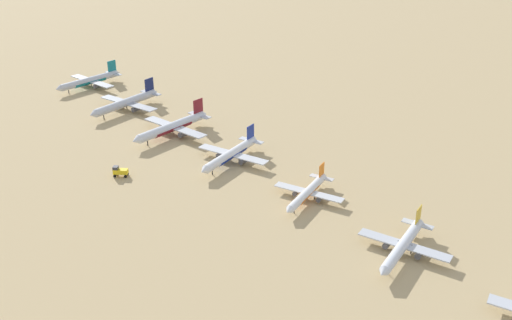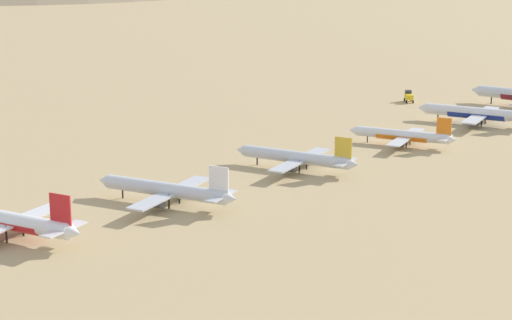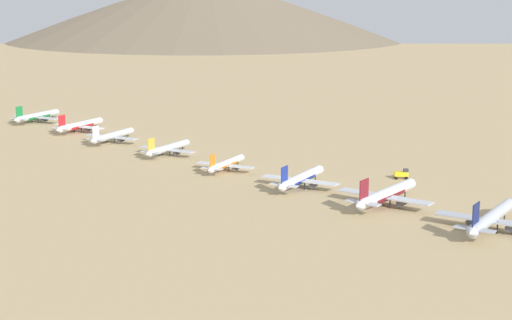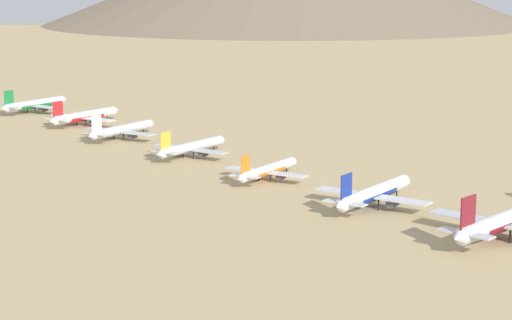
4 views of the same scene
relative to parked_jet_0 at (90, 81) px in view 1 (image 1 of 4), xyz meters
The scene contains 8 objects.
ground_plane 159.71m from the parked_jet_0, 81.23° to the left, with size 1889.42×1889.42×0.00m, color tan.
parked_jet_0 is the anchor object (origin of this frame).
parked_jet_1 43.84m from the parked_jet_0, 78.60° to the left, with size 41.66×33.92×12.01m.
parked_jet_2 83.28m from the parked_jet_0, 80.20° to the left, with size 41.65×33.78×12.03m.
parked_jet_3 120.14m from the parked_jet_0, 81.87° to the left, with size 36.71×30.02×10.62m.
parked_jet_4 159.57m from the parked_jet_0, 82.39° to the left, with size 30.06×24.65×8.73m.
parked_jet_5 199.50m from the parked_jet_0, 81.75° to the left, with size 32.95×26.93×9.52m.
service_truck 109.97m from the parked_jet_0, 61.71° to the left, with size 5.17×5.62×3.90m.
Camera 1 is at (133.29, 98.62, 93.63)m, focal length 40.13 mm.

